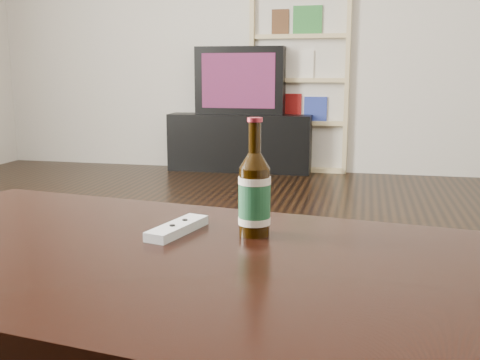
% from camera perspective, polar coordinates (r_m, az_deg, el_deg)
% --- Properties ---
extents(floor, '(5.00, 6.00, 0.01)m').
position_cam_1_polar(floor, '(1.79, -8.15, -15.67)').
color(floor, black).
rests_on(floor, ground).
extents(tv_stand, '(1.15, 0.59, 0.46)m').
position_cam_1_polar(tv_stand, '(4.68, 0.37, 4.04)').
color(tv_stand, black).
rests_on(tv_stand, floor).
extents(tv, '(0.71, 0.45, 0.53)m').
position_cam_1_polar(tv, '(4.64, 0.37, 10.09)').
color(tv, black).
rests_on(tv, tv_stand).
extents(bookshelf, '(0.79, 0.38, 1.45)m').
position_cam_1_polar(bookshelf, '(4.67, 6.19, 10.45)').
color(bookshelf, '#D1B67F').
rests_on(bookshelf, floor).
extents(coffee_table, '(1.32, 0.88, 0.46)m').
position_cam_1_polar(coffee_table, '(1.10, -10.39, -9.97)').
color(coffee_table, black).
rests_on(coffee_table, floor).
extents(beer_bottle, '(0.07, 0.07, 0.24)m').
position_cam_1_polar(beer_bottle, '(1.13, 1.48, -1.49)').
color(beer_bottle, black).
rests_on(beer_bottle, coffee_table).
extents(remote, '(0.09, 0.18, 0.02)m').
position_cam_1_polar(remote, '(1.17, -6.37, -4.88)').
color(remote, '#BDBDBF').
rests_on(remote, coffee_table).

